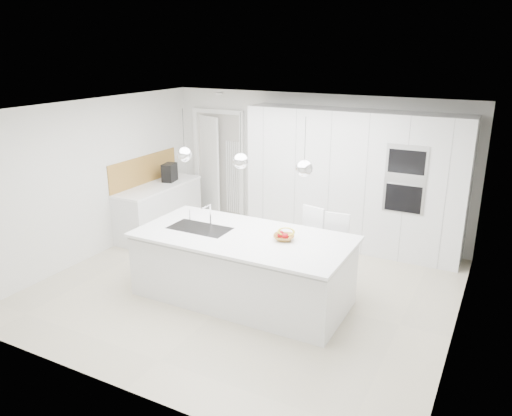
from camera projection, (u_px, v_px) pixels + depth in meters
The scene contains 28 objects.
floor at pixel (246, 287), 7.07m from camera, with size 5.50×5.50×0.00m, color #C1B79B.
wall_back at pixel (314, 166), 8.78m from camera, with size 5.50×5.50×0.00m, color silver.
wall_left at pixel (94, 179), 7.89m from camera, with size 5.00×5.00×0.00m, color silver.
ceiling at pixel (245, 109), 6.29m from camera, with size 5.50×5.50×0.00m, color white.
tall_cabinets at pixel (352, 181), 8.21m from camera, with size 3.60×0.60×2.30m, color silver.
oven_stack at pixel (405, 179), 7.49m from camera, with size 0.62×0.04×1.05m, color #A5A5A8, non-canonical shape.
doorway_frame at pixel (219, 167), 9.69m from camera, with size 1.11×0.08×2.13m, color white, non-canonical shape.
hallway_door at pixel (207, 167), 9.76m from camera, with size 0.82×0.04×2.00m, color white.
radiator at pixel (233, 178), 9.59m from camera, with size 0.32×0.04×1.40m, color white, non-canonical shape.
left_base_cabinets at pixel (159, 210), 9.02m from camera, with size 0.60×1.80×0.86m, color silver.
left_worktop at pixel (158, 186), 8.89m from camera, with size 0.62×1.82×0.04m, color white.
oak_backsplash at pixel (144, 170), 8.93m from camera, with size 0.02×1.80×0.50m, color #AE813B.
island_base at pixel (242, 269), 6.64m from camera, with size 2.80×1.20×0.86m, color silver.
island_worktop at pixel (243, 236), 6.54m from camera, with size 2.84×1.40×0.04m, color white.
island_sink at pixel (200, 234), 6.80m from camera, with size 0.84×0.44×0.18m, color #3F3F42, non-canonical shape.
island_tap at pixel (211, 214), 6.88m from camera, with size 0.02×0.02×0.30m, color white.
pendant_left at pixel (184, 155), 6.56m from camera, with size 0.20×0.20×0.20m, color white.
pendant_mid at pixel (241, 161), 6.18m from camera, with size 0.20×0.20×0.20m, color white.
pendant_right at pixel (304, 169), 5.81m from camera, with size 0.20×0.20×0.20m, color white.
fruit_bowl at pixel (284, 237), 6.36m from camera, with size 0.27×0.27×0.07m, color #AE813B.
espresso_machine at pixel (170, 172), 9.10m from camera, with size 0.20×0.30×0.33m, color black.
bar_stool_left at pixel (309, 248), 7.01m from camera, with size 0.37×0.51×1.11m, color white, non-canonical shape.
bar_stool_right at pixel (332, 254), 6.83m from camera, with size 0.36×0.50×1.08m, color white, non-canonical shape.
apple_a at pixel (281, 233), 6.39m from camera, with size 0.08×0.08×0.08m, color #AA0C14.
apple_b at pixel (286, 236), 6.31m from camera, with size 0.08×0.08×0.08m, color #AA0C14.
apple_c at pixel (284, 236), 6.32m from camera, with size 0.08×0.08×0.08m, color #AA0C14.
apple_extra_3 at pixel (280, 235), 6.35m from camera, with size 0.07×0.07×0.07m, color #AA0C14.
banana_bunch at pixel (286, 232), 6.31m from camera, with size 0.23×0.23×0.03m, color yellow.
Camera 1 is at (3.08, -5.58, 3.26)m, focal length 35.00 mm.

